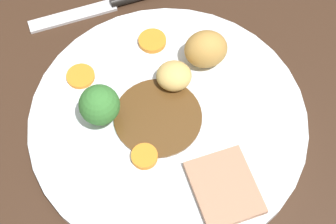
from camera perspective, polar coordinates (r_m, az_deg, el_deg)
dining_table at (r=53.91cm, az=1.66°, el=-0.30°), size 120.00×84.00×3.60cm
dinner_plate at (r=50.76cm, az=0.00°, el=-0.92°), size 28.71×28.71×1.40cm
gravy_pool at (r=49.96cm, az=-1.18°, el=-0.59°), size 9.07×9.07×0.30cm
meat_slice_main at (r=46.91cm, az=6.59°, el=-8.75°), size 7.55×6.41×0.80cm
roast_potato_left at (r=52.25cm, az=4.44°, el=7.33°), size 4.91×5.42×4.13cm
roast_potato_right at (r=50.95cm, az=0.40°, el=4.13°), size 4.57×4.71×2.75cm
carrot_coin_front at (r=53.21cm, az=-10.16°, el=4.13°), size 3.04×3.04×0.41cm
carrot_coin_back at (r=47.89cm, az=-2.77°, el=-5.20°), size 2.61×2.61×0.69cm
carrot_coin_side at (r=54.98cm, az=-1.77°, el=8.31°), size 3.10×3.10×0.59cm
broccoli_floret at (r=48.07cm, az=-7.99°, el=0.76°), size 4.07×4.07×4.91cm
knife at (r=60.43cm, az=-5.79°, el=12.65°), size 2.84×18.56×1.20cm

